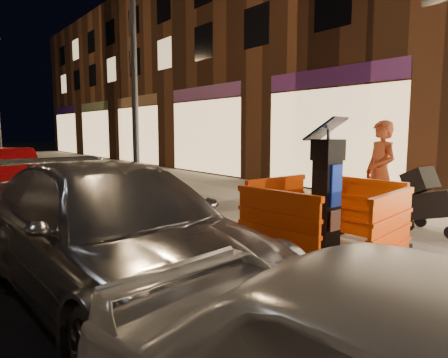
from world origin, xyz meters
TOP-DOWN VIEW (x-y plane):
  - ground_plane at (0.00, 0.00)m, footprint 120.00×120.00m
  - sidewalk at (3.00, 0.00)m, footprint 6.00×60.00m
  - kerb at (0.00, 0.00)m, footprint 0.30×60.00m
  - parking_kiosk at (1.34, -0.59)m, footprint 0.61×0.61m
  - barrier_front at (1.34, -1.54)m, footprint 1.35×0.73m
  - barrier_back at (1.34, 0.36)m, footprint 1.29×0.56m
  - barrier_kerbside at (0.39, -0.59)m, footprint 0.67×1.33m
  - barrier_bldgside at (2.29, -0.59)m, footprint 0.58×1.30m
  - car_silver at (-1.36, 0.24)m, footprint 2.36×5.26m
  - car_red at (-1.17, 8.01)m, footprint 1.68×4.25m
  - man at (3.58, -0.04)m, footprint 0.69×0.82m
  - stroller at (3.78, -0.94)m, footprint 0.61×0.89m
  - street_lamp_mid at (0.25, 3.00)m, footprint 0.12×0.12m

SIDE VIEW (x-z plane):
  - ground_plane at x=0.00m, z-range 0.00..0.00m
  - car_silver at x=-1.36m, z-range -0.75..0.75m
  - car_red at x=-1.17m, z-range -0.69..0.69m
  - sidewalk at x=3.00m, z-range 0.00..0.15m
  - kerb at x=0.00m, z-range 0.00..0.15m
  - barrier_front at x=1.34m, z-range 0.15..1.15m
  - barrier_back at x=1.34m, z-range 0.15..1.15m
  - barrier_kerbside at x=0.39m, z-range 0.15..1.15m
  - barrier_bldgside at x=2.29m, z-range 0.15..1.15m
  - stroller at x=3.78m, z-range 0.15..1.22m
  - parking_kiosk at x=1.34m, z-range 0.15..1.94m
  - man at x=3.58m, z-range 0.15..2.05m
  - street_lamp_mid at x=0.25m, z-range 0.15..6.15m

